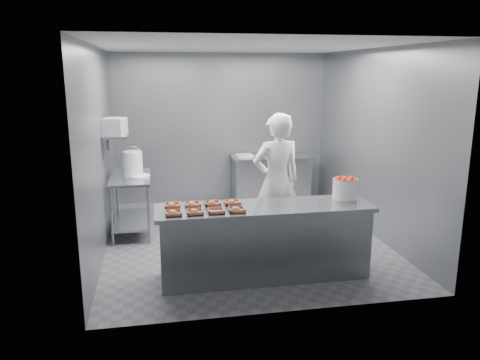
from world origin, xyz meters
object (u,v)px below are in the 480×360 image
Objects in this scene: tray_1 at (195,212)px; tray_5 at (192,204)px; prep_table at (131,195)px; glaze_bucket at (132,163)px; tray_6 at (212,203)px; tray_7 at (232,202)px; back_counter at (271,179)px; tray_3 at (236,209)px; appliance at (115,127)px; service_counter at (264,241)px; tray_4 at (172,205)px; tray_0 at (173,213)px; tray_2 at (216,211)px; worker at (276,182)px; strawberry_tub at (345,188)px.

tray_5 is at bearing 90.00° from tray_1.
glaze_bucket is (0.04, -0.03, 0.51)m from prep_table.
tray_6 and tray_7 have the same top height.
tray_3 is at bearing -110.42° from back_counter.
appliance reaches higher than tray_1.
tray_6 is at bearing 0.00° from tray_5.
service_counter is 1.19m from tray_4.
tray_7 is at bearing 23.23° from tray_0.
tray_2 is 0.31m from tray_6.
back_counter is at bearing 57.30° from tray_4.
tray_2 is at bearing 180.00° from tray_3.
appliance is (-1.21, 1.57, 0.77)m from tray_6.
tray_4 is 0.10× the size of worker.
prep_table is 6.40× the size of tray_2.
prep_table is 6.40× the size of tray_5.
appliance is at bearing 111.26° from tray_0.
tray_0 is 1.00× the size of tray_1.
tray_3 is 0.10× the size of worker.
worker is (2.04, -1.01, 0.37)m from prep_table.
tray_3 is 0.60× the size of strawberry_tub.
tray_4 reaches higher than back_counter.
back_counter is 3.16m from strawberry_tub.
prep_table is at bearing 125.54° from tray_7.
tray_4 is at bearing -50.19° from appliance.
strawberry_tub is at bearing 8.00° from tray_0.
tray_7 is 1.09m from worker.
strawberry_tub is at bearing -33.45° from glaze_bucket.
tray_3 is at bearing -32.77° from tray_5.
appliance is (-2.90, 1.58, 0.65)m from strawberry_tub.
worker is 2.46m from appliance.
tray_7 reaches higher than prep_table.
tray_4 is 0.60× the size of strawberry_tub.
prep_table is 6.40× the size of tray_4.
tray_3 is 0.57m from tray_5.
tray_3 is 2.50m from appliance.
tray_3 is (0.72, 0.00, 0.00)m from tray_0.
tray_4 is (-1.09, 0.15, 0.47)m from service_counter.
tray_6 is 0.10× the size of worker.
tray_7 is at bearing -55.00° from glaze_bucket.
glaze_bucket is at bearing 110.05° from tray_1.
prep_table is (-1.65, 1.95, 0.14)m from service_counter.
tray_6 is 1.69m from strawberry_tub.
tray_3 is 1.00× the size of tray_5.
service_counter is at bearing 58.74° from worker.
glaze_bucket is (-0.76, 2.08, 0.18)m from tray_1.
tray_5 is at bearing -43.44° from appliance.
back_counter is at bearing 60.55° from tray_5.
tray_4 is 0.24m from tray_5.
glaze_bucket is 0.65m from appliance.
tray_3 is 0.31m from tray_7.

